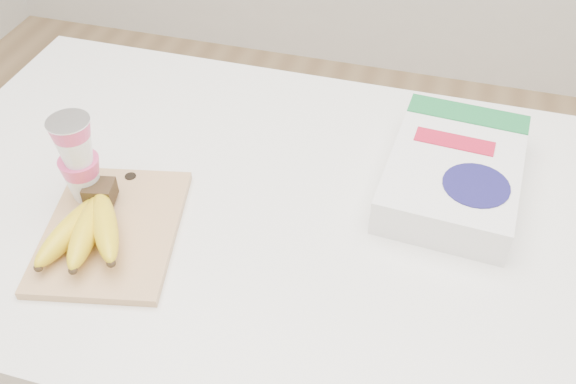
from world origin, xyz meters
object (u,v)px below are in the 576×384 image
(cutting_board, at_px, (112,230))
(bananas, at_px, (88,225))
(yogurt_stack, at_px, (78,157))
(cereal_box, at_px, (454,172))
(table, at_px, (259,352))

(cutting_board, height_order, bananas, bananas)
(bananas, bearing_deg, cutting_board, 52.88)
(bananas, relative_size, yogurt_stack, 1.27)
(cutting_board, height_order, yogurt_stack, yogurt_stack)
(yogurt_stack, bearing_deg, cutting_board, -38.01)
(bananas, height_order, yogurt_stack, yogurt_stack)
(bananas, distance_m, cereal_box, 0.62)
(table, height_order, cereal_box, cereal_box)
(cutting_board, bearing_deg, cereal_box, 15.09)
(table, height_order, bananas, bananas)
(cutting_board, bearing_deg, table, 23.61)
(table, relative_size, cereal_box, 3.72)
(yogurt_stack, height_order, cereal_box, yogurt_stack)
(cutting_board, relative_size, cereal_box, 0.86)
(table, bearing_deg, bananas, -142.15)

